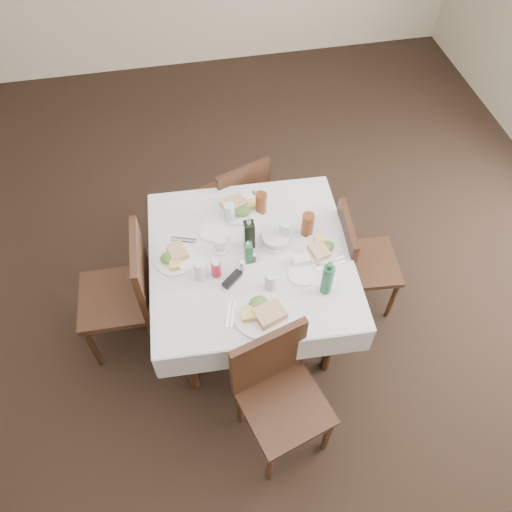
# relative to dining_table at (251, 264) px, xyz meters

# --- Properties ---
(ground_plane) EXTENTS (7.00, 7.00, 0.00)m
(ground_plane) POSITION_rel_dining_table_xyz_m (-0.16, -0.11, -0.67)
(ground_plane) COLOR black
(room_shell) EXTENTS (6.04, 7.04, 2.80)m
(room_shell) POSITION_rel_dining_table_xyz_m (-0.16, -0.11, 1.04)
(room_shell) COLOR beige
(room_shell) RESTS_ON ground
(dining_table) EXTENTS (1.28, 1.28, 0.76)m
(dining_table) POSITION_rel_dining_table_xyz_m (0.00, 0.00, 0.00)
(dining_table) COLOR black
(dining_table) RESTS_ON ground
(chair_north) EXTENTS (0.52, 0.52, 0.86)m
(chair_north) POSITION_rel_dining_table_xyz_m (0.04, 0.76, -0.19)
(chair_north) COLOR black
(chair_north) RESTS_ON ground
(chair_south) EXTENTS (0.55, 0.55, 0.93)m
(chair_south) POSITION_rel_dining_table_xyz_m (0.00, -0.75, -0.14)
(chair_south) COLOR black
(chair_south) RESTS_ON ground
(chair_east) EXTENTS (0.45, 0.45, 0.87)m
(chair_east) POSITION_rel_dining_table_xyz_m (0.72, 0.04, -0.18)
(chair_east) COLOR black
(chair_east) RESTS_ON ground
(chair_west) EXTENTS (0.47, 0.47, 0.96)m
(chair_west) POSITION_rel_dining_table_xyz_m (-0.78, 0.05, -0.13)
(chair_west) COLOR black
(chair_west) RESTS_ON ground
(meal_north) EXTENTS (0.28, 0.28, 0.06)m
(meal_north) POSITION_rel_dining_table_xyz_m (0.00, 0.38, 0.11)
(meal_north) COLOR white
(meal_north) RESTS_ON dining_table
(meal_south) EXTENTS (0.31, 0.31, 0.07)m
(meal_south) POSITION_rel_dining_table_xyz_m (-0.01, -0.42, 0.11)
(meal_south) COLOR white
(meal_south) RESTS_ON dining_table
(meal_east) EXTENTS (0.23, 0.23, 0.05)m
(meal_east) POSITION_rel_dining_table_xyz_m (0.43, -0.04, 0.11)
(meal_east) COLOR white
(meal_east) RESTS_ON dining_table
(meal_west) EXTENTS (0.24, 0.24, 0.05)m
(meal_west) POSITION_rel_dining_table_xyz_m (-0.45, 0.06, 0.11)
(meal_west) COLOR white
(meal_west) RESTS_ON dining_table
(side_plate_a) EXTENTS (0.18, 0.18, 0.01)m
(side_plate_a) POSITION_rel_dining_table_xyz_m (-0.20, 0.23, 0.09)
(side_plate_a) COLOR white
(side_plate_a) RESTS_ON dining_table
(side_plate_b) EXTENTS (0.16, 0.16, 0.01)m
(side_plate_b) POSITION_rel_dining_table_xyz_m (0.27, -0.20, 0.09)
(side_plate_b) COLOR white
(side_plate_b) RESTS_ON dining_table
(water_n) EXTENTS (0.07, 0.07, 0.13)m
(water_n) POSITION_rel_dining_table_xyz_m (-0.07, 0.31, 0.15)
(water_n) COLOR silver
(water_n) RESTS_ON dining_table
(water_s) EXTENTS (0.07, 0.07, 0.13)m
(water_s) POSITION_rel_dining_table_xyz_m (0.07, -0.25, 0.15)
(water_s) COLOR silver
(water_s) RESTS_ON dining_table
(water_e) EXTENTS (0.08, 0.08, 0.14)m
(water_e) POSITION_rel_dining_table_xyz_m (0.24, 0.09, 0.16)
(water_e) COLOR silver
(water_e) RESTS_ON dining_table
(water_w) EXTENTS (0.07, 0.07, 0.13)m
(water_w) POSITION_rel_dining_table_xyz_m (-0.31, -0.10, 0.15)
(water_w) COLOR silver
(water_w) RESTS_ON dining_table
(iced_tea_a) EXTENTS (0.07, 0.07, 0.15)m
(iced_tea_a) POSITION_rel_dining_table_xyz_m (0.13, 0.34, 0.16)
(iced_tea_a) COLOR brown
(iced_tea_a) RESTS_ON dining_table
(iced_tea_b) EXTENTS (0.08, 0.08, 0.16)m
(iced_tea_b) POSITION_rel_dining_table_xyz_m (0.38, 0.11, 0.17)
(iced_tea_b) COLOR brown
(iced_tea_b) RESTS_ON dining_table
(bread_basket) EXTENTS (0.19, 0.19, 0.06)m
(bread_basket) POSITION_rel_dining_table_xyz_m (0.17, 0.07, 0.12)
(bread_basket) COLOR silver
(bread_basket) RESTS_ON dining_table
(oil_cruet_dark) EXTENTS (0.06, 0.06, 0.26)m
(oil_cruet_dark) POSITION_rel_dining_table_xyz_m (0.01, 0.08, 0.20)
(oil_cruet_dark) COLOR black
(oil_cruet_dark) RESTS_ON dining_table
(oil_cruet_green) EXTENTS (0.05, 0.05, 0.20)m
(oil_cruet_green) POSITION_rel_dining_table_xyz_m (-0.02, -0.04, 0.17)
(oil_cruet_green) COLOR #1F5939
(oil_cruet_green) RESTS_ON dining_table
(ketchup_bottle) EXTENTS (0.06, 0.06, 0.12)m
(ketchup_bottle) POSITION_rel_dining_table_xyz_m (-0.22, -0.10, 0.14)
(ketchup_bottle) COLOR #B2202B
(ketchup_bottle) RESTS_ON dining_table
(salt_shaker) EXTENTS (0.03, 0.03, 0.08)m
(salt_shaker) POSITION_rel_dining_table_xyz_m (-0.06, -0.09, 0.13)
(salt_shaker) COLOR white
(salt_shaker) RESTS_ON dining_table
(pepper_shaker) EXTENTS (0.03, 0.03, 0.07)m
(pepper_shaker) POSITION_rel_dining_table_xyz_m (0.01, -0.04, 0.13)
(pepper_shaker) COLOR #432D1B
(pepper_shaker) RESTS_ON dining_table
(coffee_mug) EXTENTS (0.12, 0.12, 0.09)m
(coffee_mug) POSITION_rel_dining_table_xyz_m (-0.17, 0.09, 0.13)
(coffee_mug) COLOR white
(coffee_mug) RESTS_ON dining_table
(sunglasses) EXTENTS (0.13, 0.12, 0.03)m
(sunglasses) POSITION_rel_dining_table_xyz_m (-0.14, -0.16, 0.10)
(sunglasses) COLOR black
(sunglasses) RESTS_ON dining_table
(green_bottle) EXTENTS (0.07, 0.07, 0.25)m
(green_bottle) POSITION_rel_dining_table_xyz_m (0.37, -0.33, 0.20)
(green_bottle) COLOR #1F5939
(green_bottle) RESTS_ON dining_table
(sugar_caddy) EXTENTS (0.10, 0.06, 0.05)m
(sugar_caddy) POSITION_rel_dining_table_xyz_m (0.28, -0.11, 0.12)
(sugar_caddy) COLOR white
(sugar_caddy) RESTS_ON dining_table
(cutlery_n) EXTENTS (0.05, 0.18, 0.01)m
(cutlery_n) POSITION_rel_dining_table_xyz_m (0.13, 0.43, 0.09)
(cutlery_n) COLOR silver
(cutlery_n) RESTS_ON dining_table
(cutlery_s) EXTENTS (0.08, 0.16, 0.01)m
(cutlery_s) POSITION_rel_dining_table_xyz_m (-0.18, -0.39, 0.09)
(cutlery_s) COLOR silver
(cutlery_s) RESTS_ON dining_table
(cutlery_e) EXTENTS (0.20, 0.08, 0.01)m
(cutlery_e) POSITION_rel_dining_table_xyz_m (0.45, -0.15, 0.09)
(cutlery_e) COLOR silver
(cutlery_e) RESTS_ON dining_table
(cutlery_w) EXTENTS (0.16, 0.08, 0.01)m
(cutlery_w) POSITION_rel_dining_table_xyz_m (-0.39, 0.19, 0.09)
(cutlery_w) COLOR silver
(cutlery_w) RESTS_ON dining_table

